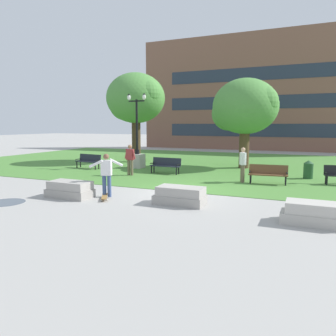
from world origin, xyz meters
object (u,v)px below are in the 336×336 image
object	(u,v)px
concrete_block_right	(315,214)
person_skateboarder	(106,172)
person_bystander_far_lawn	(130,158)
park_bench_near_right	(89,160)
park_bench_far_left	(166,164)
park_bench_near_left	(268,173)
concrete_block_left	(180,196)
skateboard	(104,197)
person_bystander_near_lawn	(243,163)
concrete_block_center	(70,190)
lamp_post_left	(137,153)
trash_bin	(308,169)

from	to	relation	value
concrete_block_right	person_skateboarder	size ratio (longest dim) A/B	1.05
person_bystander_far_lawn	park_bench_near_right	bearing A→B (deg)	159.32
concrete_block_right	park_bench_near_right	distance (m)	15.14
park_bench_far_left	park_bench_near_left	bearing A→B (deg)	-10.64
concrete_block_left	skateboard	world-z (taller)	concrete_block_left
concrete_block_right	person_bystander_near_lawn	bearing A→B (deg)	117.88
concrete_block_center	concrete_block_left	world-z (taller)	same
person_skateboarder	park_bench_far_left	size ratio (longest dim) A/B	0.94
lamp_post_left	person_bystander_far_lawn	bearing A→B (deg)	-68.50
concrete_block_center	concrete_block_left	xyz separation A→B (m)	(4.39, 0.65, 0.00)
concrete_block_right	concrete_block_center	bearing A→B (deg)	179.76
park_bench_near_right	person_bystander_far_lawn	bearing A→B (deg)	-20.68
concrete_block_center	person_bystander_near_lawn	world-z (taller)	person_bystander_near_lawn
concrete_block_right	park_bench_near_left	xyz separation A→B (m)	(-1.98, 6.09, 0.23)
concrete_block_center	park_bench_far_left	size ratio (longest dim) A/B	0.99
park_bench_near_left	person_bystander_far_lawn	xyz separation A→B (m)	(-7.38, -0.32, 0.45)
concrete_block_right	park_bench_far_left	distance (m)	10.62
concrete_block_center	park_bench_near_right	size ratio (longest dim) A/B	0.97
park_bench_near_right	trash_bin	bearing A→B (deg)	5.38
concrete_block_right	park_bench_near_left	bearing A→B (deg)	108.04
concrete_block_center	lamp_post_left	world-z (taller)	lamp_post_left
lamp_post_left	trash_bin	xyz separation A→B (m)	(10.29, -0.21, -0.50)
skateboard	park_bench_near_right	bearing A→B (deg)	130.45
person_bystander_far_lawn	skateboard	bearing A→B (deg)	-69.82
concrete_block_center	concrete_block_right	distance (m)	8.78
park_bench_near_left	concrete_block_center	bearing A→B (deg)	-138.35
lamp_post_left	person_bystander_near_lawn	world-z (taller)	lamp_post_left
person_skateboarder	park_bench_near_left	world-z (taller)	person_skateboarder
park_bench_near_right	person_bystander_near_lawn	distance (m)	10.19
park_bench_near_right	trash_bin	xyz separation A→B (m)	(13.07, 1.23, -0.04)
lamp_post_left	person_skateboarder	bearing A→B (deg)	-69.36
person_skateboarder	lamp_post_left	bearing A→B (deg)	110.64
trash_bin	person_bystander_far_lawn	bearing A→B (deg)	-163.45
person_skateboarder	skateboard	world-z (taller)	person_skateboarder
concrete_block_center	trash_bin	distance (m)	12.03
park_bench_near_left	trash_bin	size ratio (longest dim) A/B	1.92
concrete_block_center	skateboard	size ratio (longest dim) A/B	1.85
skateboard	park_bench_far_left	distance (m)	6.94
trash_bin	park_bench_near_right	bearing A→B (deg)	-174.62
lamp_post_left	person_bystander_far_lawn	size ratio (longest dim) A/B	2.80
park_bench_near_left	trash_bin	xyz separation A→B (m)	(1.76, 2.40, -0.04)
park_bench_near_left	park_bench_near_right	size ratio (longest dim) A/B	0.99
park_bench_far_left	person_bystander_far_lawn	xyz separation A→B (m)	(-1.54, -1.41, 0.45)
concrete_block_left	trash_bin	xyz separation A→B (m)	(4.17, 7.80, 0.20)
concrete_block_right	park_bench_far_left	bearing A→B (deg)	137.42
concrete_block_center	park_bench_near_right	bearing A→B (deg)	122.00
concrete_block_center	person_bystander_near_lawn	bearing A→B (deg)	46.95
park_bench_near_left	lamp_post_left	bearing A→B (deg)	162.97
concrete_block_right	person_bystander_near_lawn	xyz separation A→B (m)	(-3.19, 6.03, 0.68)
skateboard	park_bench_near_left	bearing A→B (deg)	47.33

